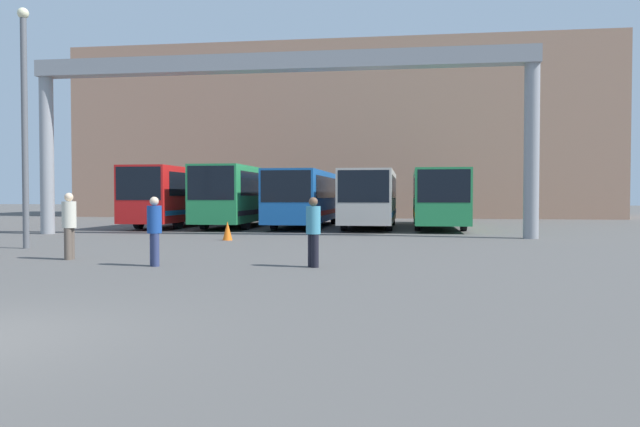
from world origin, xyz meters
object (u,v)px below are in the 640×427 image
(bus_slot_2, at_px, (307,195))
(bus_slot_4, at_px, (437,195))
(bus_slot_1, at_px, (240,193))
(pedestrian_near_left, at_px, (69,224))
(bus_slot_3, at_px, (370,196))
(pedestrian_near_center, at_px, (154,229))
(traffic_cone, at_px, (227,231))
(lamp_post, at_px, (25,118))
(bus_slot_0, at_px, (179,193))
(pedestrian_near_right, at_px, (313,230))

(bus_slot_2, relative_size, bus_slot_4, 0.96)
(bus_slot_1, relative_size, pedestrian_near_left, 5.60)
(bus_slot_3, bearing_deg, pedestrian_near_center, -102.65)
(bus_slot_4, height_order, pedestrian_near_left, bus_slot_4)
(bus_slot_1, bearing_deg, traffic_cone, -77.25)
(traffic_cone, bearing_deg, pedestrian_near_center, -85.16)
(bus_slot_2, height_order, pedestrian_near_center, bus_slot_2)
(bus_slot_4, height_order, pedestrian_near_center, bus_slot_4)
(bus_slot_1, bearing_deg, lamp_post, -102.72)
(bus_slot_4, distance_m, pedestrian_near_center, 21.01)
(bus_slot_3, relative_size, bus_slot_4, 0.82)
(traffic_cone, bearing_deg, pedestrian_near_left, -106.16)
(bus_slot_3, xyz_separation_m, traffic_cone, (-4.87, -9.79, -1.34))
(bus_slot_0, distance_m, pedestrian_near_right, 21.15)
(bus_slot_4, relative_size, lamp_post, 1.58)
(bus_slot_1, bearing_deg, bus_slot_0, 175.38)
(bus_slot_1, bearing_deg, pedestrian_near_right, -69.35)
(bus_slot_4, xyz_separation_m, pedestrian_near_left, (-10.59, -18.38, -0.76))
(bus_slot_0, distance_m, bus_slot_4, 14.20)
(bus_slot_1, height_order, bus_slot_4, bus_slot_1)
(pedestrian_near_right, bearing_deg, bus_slot_1, -18.03)
(bus_slot_2, height_order, pedestrian_near_left, bus_slot_2)
(bus_slot_2, relative_size, bus_slot_3, 1.17)
(bus_slot_0, relative_size, bus_slot_3, 1.05)
(bus_slot_1, distance_m, bus_slot_2, 3.65)
(pedestrian_near_center, relative_size, pedestrian_near_left, 0.94)
(bus_slot_2, bearing_deg, traffic_cone, -97.12)
(bus_slot_4, distance_m, traffic_cone, 13.82)
(bus_slot_2, relative_size, traffic_cone, 16.26)
(bus_slot_0, distance_m, lamp_post, 14.74)
(bus_slot_4, distance_m, pedestrian_near_left, 21.22)
(bus_slot_1, relative_size, pedestrian_near_center, 5.93)
(bus_slot_4, relative_size, pedestrian_near_center, 7.21)
(bus_slot_4, xyz_separation_m, traffic_cone, (-8.42, -10.88, -1.35))
(bus_slot_0, relative_size, bus_slot_1, 1.06)
(bus_slot_0, distance_m, pedestrian_near_left, 17.95)
(bus_slot_1, height_order, lamp_post, lamp_post)
(pedestrian_near_right, bearing_deg, bus_slot_2, -28.87)
(bus_slot_1, xyz_separation_m, pedestrian_near_center, (2.95, -18.44, -0.94))
(pedestrian_near_center, xyz_separation_m, pedestrian_near_left, (-2.91, 1.16, 0.05))
(bus_slot_0, distance_m, pedestrian_near_center, 19.84)
(bus_slot_3, relative_size, pedestrian_near_right, 5.98)
(pedestrian_near_right, bearing_deg, bus_slot_3, -39.50)
(bus_slot_1, relative_size, bus_slot_2, 0.85)
(pedestrian_near_left, height_order, traffic_cone, pedestrian_near_left)
(lamp_post, bearing_deg, bus_slot_4, 47.94)
(traffic_cone, relative_size, lamp_post, 0.09)
(bus_slot_3, bearing_deg, bus_slot_2, 166.40)
(bus_slot_0, relative_size, bus_slot_2, 0.90)
(pedestrian_near_center, bearing_deg, lamp_post, -162.31)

